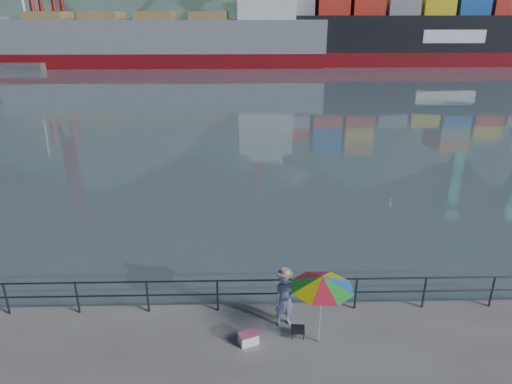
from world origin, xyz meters
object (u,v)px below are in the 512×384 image
cooler_bag (248,339)px  bulk_carrier (176,38)px  container_ship (452,27)px  fisherman (285,299)px  beach_umbrella (322,282)px

cooler_bag → bulk_carrier: bearing=77.2°
cooler_bag → container_ship: size_ratio=0.01×
fisherman → cooler_bag: 1.42m
cooler_bag → container_ship: 79.26m
bulk_carrier → container_ship: 46.15m
fisherman → bulk_carrier: (-12.00, 67.97, 3.32)m
beach_umbrella → container_ship: bearing=64.9°
container_ship → bulk_carrier: bearing=-177.4°
beach_umbrella → cooler_bag: (-1.84, -0.00, -1.70)m
beach_umbrella → cooler_bag: beach_umbrella is taller
beach_umbrella → container_ship: container_ship is taller
beach_umbrella → cooler_bag: bearing=-179.9°
cooler_bag → fisherman: bearing=15.7°
fisherman → container_ship: size_ratio=0.03×
bulk_carrier → container_ship: (46.07, 2.11, 1.70)m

